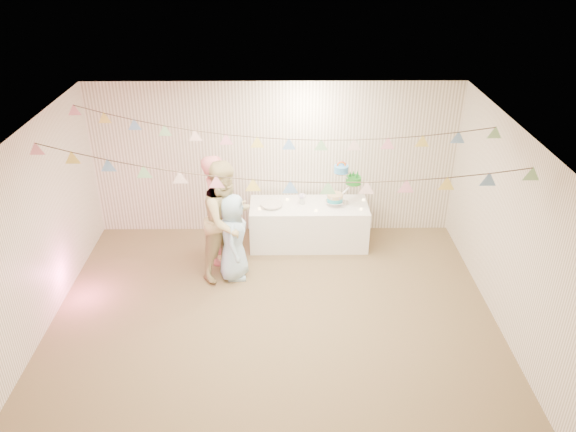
{
  "coord_description": "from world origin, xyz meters",
  "views": [
    {
      "loc": [
        0.13,
        -6.09,
        4.81
      ],
      "look_at": [
        0.2,
        0.8,
        1.15
      ],
      "focal_mm": 35.0,
      "sensor_mm": 36.0,
      "label": 1
    }
  ],
  "objects_px": {
    "person_adult_b": "(227,220)",
    "cake_stand": "(344,182)",
    "table": "(309,224)",
    "person_child": "(233,237)",
    "person_adult_a": "(218,210)"
  },
  "relations": [
    {
      "from": "person_adult_b",
      "to": "cake_stand",
      "type": "bearing_deg",
      "value": -23.93
    },
    {
      "from": "cake_stand",
      "to": "person_adult_b",
      "type": "xyz_separation_m",
      "value": [
        -1.79,
        -0.92,
        -0.18
      ]
    },
    {
      "from": "table",
      "to": "person_adult_b",
      "type": "relative_size",
      "value": 1.04
    },
    {
      "from": "cake_stand",
      "to": "person_adult_a",
      "type": "distance_m",
      "value": 2.04
    },
    {
      "from": "person_adult_a",
      "to": "person_adult_b",
      "type": "height_order",
      "value": "person_adult_b"
    },
    {
      "from": "table",
      "to": "person_adult_b",
      "type": "height_order",
      "value": "person_adult_b"
    },
    {
      "from": "cake_stand",
      "to": "person_child",
      "type": "height_order",
      "value": "cake_stand"
    },
    {
      "from": "person_adult_a",
      "to": "cake_stand",
      "type": "bearing_deg",
      "value": -74.64
    },
    {
      "from": "table",
      "to": "person_child",
      "type": "height_order",
      "value": "person_child"
    },
    {
      "from": "person_adult_a",
      "to": "person_child",
      "type": "bearing_deg",
      "value": -151.89
    },
    {
      "from": "table",
      "to": "cake_stand",
      "type": "relative_size",
      "value": 2.76
    },
    {
      "from": "cake_stand",
      "to": "person_adult_a",
      "type": "xyz_separation_m",
      "value": [
        -1.96,
        -0.53,
        -0.21
      ]
    },
    {
      "from": "table",
      "to": "person_child",
      "type": "distance_m",
      "value": 1.54
    },
    {
      "from": "table",
      "to": "person_child",
      "type": "xyz_separation_m",
      "value": [
        -1.16,
        -0.96,
        0.32
      ]
    },
    {
      "from": "cake_stand",
      "to": "person_adult_b",
      "type": "distance_m",
      "value": 2.02
    }
  ]
}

